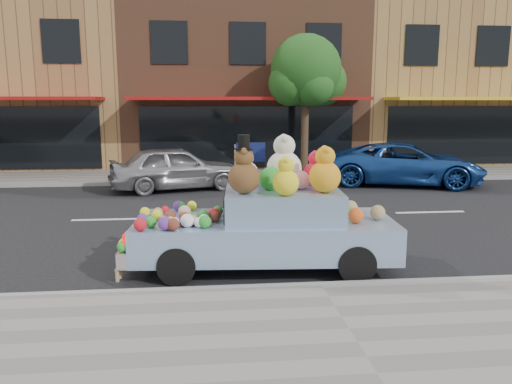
{
  "coord_description": "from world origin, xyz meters",
  "views": [
    {
      "loc": [
        -1.66,
        -11.94,
        2.81
      ],
      "look_at": [
        -0.82,
        -3.48,
        1.25
      ],
      "focal_mm": 35.0,
      "sensor_mm": 36.0,
      "label": 1
    }
  ],
  "objects": [
    {
      "name": "far_kerb",
      "position": [
        0.0,
        5.0,
        0.07
      ],
      "size": [
        60.0,
        0.12,
        0.13
      ],
      "primitive_type": "cube",
      "color": "gray",
      "rests_on": "ground"
    },
    {
      "name": "ground",
      "position": [
        0.0,
        0.0,
        0.0
      ],
      "size": [
        120.0,
        120.0,
        0.0
      ],
      "primitive_type": "plane",
      "color": "black",
      "rests_on": "ground"
    },
    {
      "name": "street_tree",
      "position": [
        2.03,
        6.55,
        3.69
      ],
      "size": [
        3.0,
        2.7,
        5.22
      ],
      "color": "#38281C",
      "rests_on": "ground"
    },
    {
      "name": "car_silver",
      "position": [
        -2.65,
        4.0,
        0.71
      ],
      "size": [
        4.44,
        2.71,
        1.41
      ],
      "primitive_type": "imported",
      "rotation": [
        0.0,
        0.0,
        1.84
      ],
      "color": "#A09FA4",
      "rests_on": "ground"
    },
    {
      "name": "art_car",
      "position": [
        -0.67,
        -3.82,
        0.81
      ],
      "size": [
        4.59,
        2.04,
        2.29
      ],
      "rotation": [
        0.0,
        0.0,
        -0.07
      ],
      "color": "black",
      "rests_on": "ground"
    },
    {
      "name": "near_kerb",
      "position": [
        0.0,
        -5.0,
        0.07
      ],
      "size": [
        60.0,
        0.12,
        0.13
      ],
      "primitive_type": "cube",
      "color": "gray",
      "rests_on": "ground"
    },
    {
      "name": "far_sidewalk",
      "position": [
        0.0,
        6.5,
        0.06
      ],
      "size": [
        60.0,
        3.0,
        0.12
      ],
      "primitive_type": "cube",
      "color": "gray",
      "rests_on": "ground"
    },
    {
      "name": "storefront_mid",
      "position": [
        0.0,
        11.97,
        3.64
      ],
      "size": [
        10.0,
        9.8,
        7.3
      ],
      "color": "brown",
      "rests_on": "ground"
    },
    {
      "name": "storefront_right",
      "position": [
        10.0,
        11.97,
        3.64
      ],
      "size": [
        10.0,
        9.8,
        7.3
      ],
      "color": "#9F7642",
      "rests_on": "ground"
    },
    {
      "name": "near_sidewalk",
      "position": [
        0.0,
        -6.5,
        0.06
      ],
      "size": [
        60.0,
        3.0,
        0.12
      ],
      "primitive_type": "cube",
      "color": "gray",
      "rests_on": "ground"
    },
    {
      "name": "car_blue",
      "position": [
        5.04,
        4.24,
        0.71
      ],
      "size": [
        5.57,
        3.75,
        1.42
      ],
      "primitive_type": "imported",
      "rotation": [
        0.0,
        0.0,
        1.27
      ],
      "color": "#1C489B",
      "rests_on": "ground"
    },
    {
      "name": "storefront_left",
      "position": [
        -10.0,
        11.97,
        3.64
      ],
      "size": [
        10.0,
        9.8,
        7.3
      ],
      "color": "#9F7642",
      "rests_on": "ground"
    }
  ]
}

